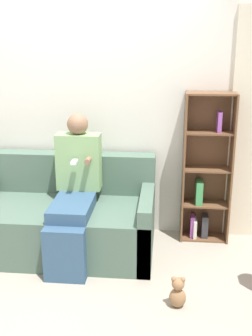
% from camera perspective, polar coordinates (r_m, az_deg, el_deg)
% --- Properties ---
extents(ground_plane, '(14.00, 14.00, 0.00)m').
position_cam_1_polar(ground_plane, '(3.78, -8.42, -14.72)').
color(ground_plane, '#9E9384').
extents(back_wall, '(10.00, 0.06, 2.55)m').
position_cam_1_polar(back_wall, '(4.32, -5.79, 7.71)').
color(back_wall, silver).
rests_on(back_wall, ground_plane).
extents(couch, '(2.08, 0.95, 0.88)m').
position_cam_1_polar(couch, '(4.20, -10.73, -6.69)').
color(couch, '#4C6656').
rests_on(couch, ground_plane).
extents(adult_seated, '(0.42, 0.85, 1.32)m').
position_cam_1_polar(adult_seated, '(3.88, -7.01, -2.66)').
color(adult_seated, '#335170').
rests_on(adult_seated, ground_plane).
extents(bookshelf, '(0.48, 0.25, 1.50)m').
position_cam_1_polar(bookshelf, '(4.27, 10.72, -0.82)').
color(bookshelf, brown).
rests_on(bookshelf, ground_plane).
extents(teddy_bear, '(0.13, 0.11, 0.26)m').
position_cam_1_polar(teddy_bear, '(3.38, 7.02, -16.45)').
color(teddy_bear, '#936B47').
rests_on(teddy_bear, ground_plane).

